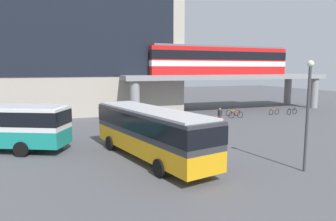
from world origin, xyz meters
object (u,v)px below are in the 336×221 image
Objects in this scene: bicycle_orange at (233,113)px; train at (219,60)px; station_building at (54,44)px; bicycle_red at (236,115)px; pedestrian_waiting_near_stop at (220,116)px; bicycle_brown at (274,112)px; bicycle_blue at (190,116)px; bicycle_black at (292,112)px; bus_main at (150,128)px.

train is at bearing 81.19° from bicycle_orange.
station_building reaches higher than train.
pedestrian_waiting_near_stop is (-3.45, -2.22, 0.38)m from bicycle_red.
bicycle_brown is 5.39m from bicycle_orange.
bicycle_blue is 1.02× the size of bicycle_orange.
station_building is at bearing 161.32° from train.
station_building reaches higher than bicycle_brown.
bicycle_blue is 1.01× the size of bicycle_black.
bus_main reaches higher than bicycle_black.
bus_main is at bearing -151.49° from bicycle_black.
bicycle_red is 4.12m from pedestrian_waiting_near_stop.
bicycle_brown is (-2.30, 0.57, 0.00)m from bicycle_black.
bicycle_blue is 1.13× the size of pedestrian_waiting_near_stop.
bicycle_blue is at bearing 56.13° from bus_main.
bicycle_brown is at bearing 16.20° from pedestrian_waiting_near_stop.
bus_main is at bearing -137.09° from bicycle_orange.
bicycle_black is at bearing -14.00° from bicycle_brown.
bus_main is 6.33× the size of bicycle_blue.
bus_main reaches higher than bicycle_blue.
bicycle_blue is at bearing 177.11° from bicycle_brown.
pedestrian_waiting_near_stop is (-11.65, -2.14, 0.38)m from bicycle_black.
station_building is 2.75× the size of bus_main.
bicycle_black is at bearing 10.43° from pedestrian_waiting_near_stop.
pedestrian_waiting_near_stop is (-4.09, -3.84, 0.38)m from bicycle_orange.
station_building is 27.40m from bus_main.
bicycle_blue is (14.00, -12.63, -8.56)m from station_building.
bicycle_orange is 5.62m from pedestrian_waiting_near_stop.
bicycle_black is at bearing -26.53° from station_building.
bicycle_blue is at bearing 120.38° from pedestrian_waiting_near_stop.
train is at bearing -18.68° from station_building.
bicycle_brown is (4.49, -6.17, -6.53)m from train.
bus_main is 6.36× the size of bicycle_black.
bicycle_black is at bearing -12.60° from bicycle_orange.
station_building reaches higher than bus_main.
bus_main is (-15.79, -19.00, -4.90)m from train.
bicycle_black is at bearing -4.81° from bicycle_blue.
bicycle_blue is (9.00, 13.41, -1.63)m from bus_main.
bicycle_black is 2.37m from bicycle_brown.
bicycle_brown is (11.28, -0.57, 0.00)m from bicycle_blue.
bicycle_orange is (15.01, 13.95, -1.63)m from bus_main.
train reaches higher than bicycle_black.
bicycle_blue is (-6.80, -5.60, -6.53)m from train.
train is at bearing 39.47° from bicycle_blue.
bicycle_red is (19.38, -13.69, -8.56)m from station_building.
train reaches higher than bicycle_red.
bicycle_red and bicycle_orange have the same top height.
station_building is 23.96m from pedestrian_waiting_near_stop.
bus_main is (5.01, -26.03, -6.93)m from station_building.
bicycle_orange is at bearing -31.11° from station_building.
pedestrian_waiting_near_stop reaches higher than bicycle_brown.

